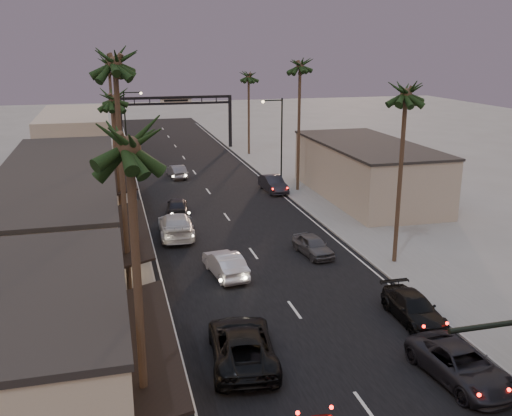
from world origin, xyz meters
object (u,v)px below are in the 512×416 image
palm_lc (113,93)px  palm_far (109,63)px  arch (176,109)px  palm_lb (114,55)px  curbside_near (461,365)px  palm_ld (108,60)px  oncoming_silver (225,264)px  palm_rb (300,61)px  palm_la (128,133)px  streetlight_left (128,124)px  oncoming_pickup (242,345)px  curbside_black (413,308)px  palm_rc (249,73)px  streetlight_right (279,136)px  palm_ra (407,87)px

palm_lc → palm_far: (0.30, 42.00, 0.97)m
arch → palm_far: bearing=136.0°
palm_lb → curbside_near: size_ratio=2.86×
palm_ld → oncoming_silver: 33.01m
palm_rb → palm_la: bearing=-116.2°
palm_la → palm_lc: size_ratio=1.08×
curbside_near → streetlight_left: bearing=98.0°
arch → palm_ld: (-8.60, -15.00, 6.88)m
palm_lb → curbside_near: 21.53m
palm_far → streetlight_left: bearing=-86.1°
arch → curbside_near: arch is taller
palm_lc → oncoming_pickup: bearing=-77.7°
palm_far → oncoming_silver: bearing=-84.0°
streetlight_left → curbside_black: (12.53, -41.72, -4.63)m
streetlight_left → palm_lc: 22.65m
palm_lc → palm_rc: 32.86m
streetlight_right → oncoming_silver: streetlight_right is taller
streetlight_right → oncoming_silver: bearing=-115.3°
streetlight_right → curbside_black: streetlight_right is taller
palm_la → palm_rb: size_ratio=0.93×
palm_ld → palm_rc: palm_ld is taller
streetlight_left → palm_ld: bearing=-119.2°
streetlight_left → palm_lb: palm_lb is taller
streetlight_right → palm_la: (-15.52, -36.00, 6.11)m
palm_lc → palm_far: palm_far is taller
oncoming_silver → palm_rc: bearing=-113.4°
oncoming_silver → oncoming_pickup: bearing=75.3°
arch → palm_rc: bearing=-34.9°
palm_far → palm_rb: bearing=-63.6°
curbside_near → palm_lb: bearing=134.1°
arch → palm_lb: size_ratio=1.00×
palm_ra → streetlight_left: bearing=114.5°
palm_la → curbside_near: (13.33, 1.78, -10.71)m
palm_ld → palm_rc: bearing=27.6°
palm_ld → palm_rc: size_ratio=1.16×
streetlight_right → curbside_near: (-2.19, -34.22, -4.59)m
oncoming_silver → curbside_near: 15.75m
palm_rc → palm_far: (-16.90, 14.00, 0.97)m
streetlight_right → palm_lb: 28.89m
oncoming_silver → curbside_near: size_ratio=0.88×
curbside_near → palm_ld: bearing=100.9°
streetlight_right → oncoming_silver: 22.92m
palm_la → palm_rb: (17.20, 35.00, 0.97)m
palm_rb → curbside_near: (-3.87, -33.22, -11.68)m
streetlight_left → palm_ra: bearing=-65.5°
arch → oncoming_silver: 45.64m
palm_ra → oncoming_pickup: 18.92m
palm_lc → oncoming_silver: (5.93, -11.31, -9.70)m
oncoming_silver → palm_rb: bearing=-127.6°
palm_ra → palm_rc: bearing=90.0°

